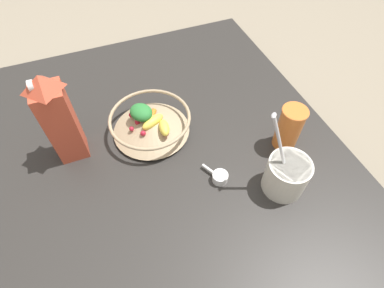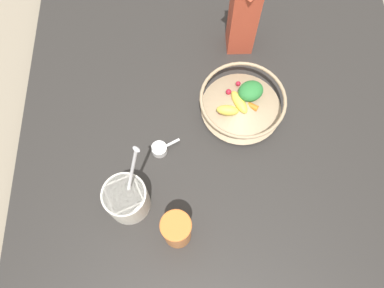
# 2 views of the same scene
# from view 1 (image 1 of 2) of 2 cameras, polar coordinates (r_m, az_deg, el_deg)

# --- Properties ---
(ground_plane) EXTENTS (6.00, 6.00, 0.00)m
(ground_plane) POSITION_cam_1_polar(r_m,az_deg,el_deg) (0.94, -8.96, -2.67)
(ground_plane) COLOR gray
(countertop) EXTENTS (1.16, 1.16, 0.04)m
(countertop) POSITION_cam_1_polar(r_m,az_deg,el_deg) (0.93, -9.10, -2.01)
(countertop) COLOR #2D2B28
(countertop) RESTS_ON ground_plane
(fruit_bowl) EXTENTS (0.25, 0.25, 0.09)m
(fruit_bowl) POSITION_cam_1_polar(r_m,az_deg,el_deg) (0.92, -7.94, 4.04)
(fruit_bowl) COLOR tan
(fruit_bowl) RESTS_ON countertop
(milk_carton) EXTENTS (0.08, 0.08, 0.29)m
(milk_carton) POSITION_cam_1_polar(r_m,az_deg,el_deg) (0.86, -24.04, 4.49)
(milk_carton) COLOR #CC4C33
(milk_carton) RESTS_ON countertop
(yogurt_tub) EXTENTS (0.12, 0.12, 0.26)m
(yogurt_tub) POSITION_cam_1_polar(r_m,az_deg,el_deg) (0.82, 17.56, -5.53)
(yogurt_tub) COLOR silver
(yogurt_tub) RESTS_ON countertop
(drinking_cup) EXTENTS (0.07, 0.07, 0.14)m
(drinking_cup) POSITION_cam_1_polar(r_m,az_deg,el_deg) (0.90, 18.05, 3.06)
(drinking_cup) COLOR orange
(drinking_cup) RESTS_ON countertop
(measuring_scoop) EXTENTS (0.08, 0.05, 0.03)m
(measuring_scoop) POSITION_cam_1_polar(r_m,az_deg,el_deg) (0.84, 5.26, -6.28)
(measuring_scoop) COLOR white
(measuring_scoop) RESTS_ON countertop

